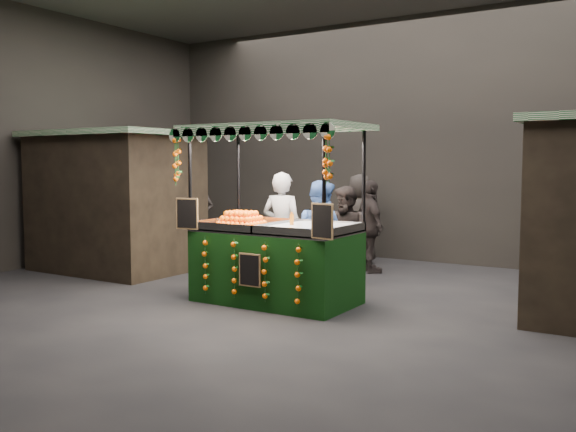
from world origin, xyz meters
The scene contains 10 objects.
ground centered at (0.00, 0.00, 0.00)m, with size 12.00×12.00×0.00m, color black.
market_hall centered at (0.00, 0.00, 3.38)m, with size 12.10×10.10×5.05m.
neighbour_stall_left centered at (-4.40, 1.00, 1.31)m, with size 3.00×2.20×2.60m.
juice_stall centered at (-0.29, 0.19, 0.79)m, with size 2.63×1.55×2.55m.
vendor_grey centered at (-0.84, 1.24, 0.93)m, with size 0.74×0.54×1.87m.
vendor_blue centered at (-0.05, 1.10, 0.87)m, with size 0.98×0.83×1.75m.
shopper_0 centered at (-4.50, 3.56, 0.81)m, with size 0.70×0.64×1.61m.
shopper_1 centered at (0.05, 1.80, 0.82)m, with size 0.93×0.80×1.64m.
shopper_2 centered at (-0.18, 3.21, 0.85)m, with size 1.01×0.98×1.70m.
shopper_4 centered at (-0.81, 4.08, 0.90)m, with size 1.04×0.90×1.80m.
Camera 1 is at (4.56, -7.25, 2.00)m, focal length 38.94 mm.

